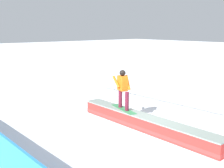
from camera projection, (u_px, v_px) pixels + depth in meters
name	position (u px, v px, depth m)	size (l,w,h in m)	color
ground_plane	(144.00, 129.00, 9.57)	(120.00, 120.00, 0.00)	white
grind_box	(144.00, 123.00, 9.52)	(5.81, 0.69, 0.49)	red
snowboarder	(123.00, 88.00, 10.13)	(1.49, 0.62, 1.45)	#33804B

